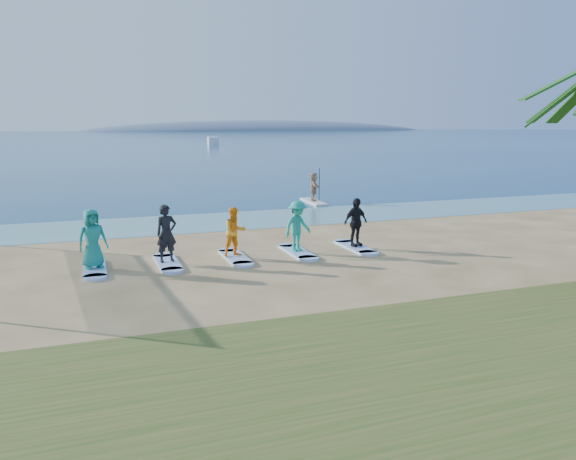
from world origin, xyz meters
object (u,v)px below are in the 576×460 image
object	(u,v)px
student_3	(298,226)
student_4	(356,222)
student_2	(235,232)
surfboard_4	(355,247)
surfboard_0	(94,269)
paddleboard	(314,202)
surfboard_3	(297,252)
boat_offshore_b	(213,144)
student_0	(92,239)
surfboard_1	(168,263)
student_1	(166,233)
surfboard_2	(235,257)
paddleboarder	(314,187)

from	to	relation	value
student_3	student_4	distance (m)	2.29
student_2	surfboard_4	bearing A→B (deg)	-11.74
student_2	surfboard_0	bearing A→B (deg)	168.26
paddleboard	surfboard_3	distance (m)	12.85
boat_offshore_b	student_3	world-z (taller)	student_3
boat_offshore_b	student_4	xyz separation A→B (m)	(-17.46, -102.60, 0.98)
surfboard_3	surfboard_4	distance (m)	2.29
surfboard_0	student_4	xyz separation A→B (m)	(9.14, 0.00, 0.94)
student_0	surfboard_1	distance (m)	2.49
paddleboard	student_1	bearing A→B (deg)	-127.02
surfboard_3	student_4	distance (m)	2.47
student_1	student_4	world-z (taller)	student_1
student_1	student_3	distance (m)	4.57
surfboard_1	paddleboard	bearing A→B (deg)	49.23
paddleboard	boat_offshore_b	xyz separation A→B (m)	(14.29, 90.96, -0.06)
paddleboard	student_2	distance (m)	14.00
surfboard_0	student_1	world-z (taller)	student_1
surfboard_0	student_1	distance (m)	2.49
boat_offshore_b	student_4	world-z (taller)	student_4
surfboard_2	boat_offshore_b	bearing A→B (deg)	77.88
paddleboard	student_1	size ratio (longest dim) A/B	1.59
surfboard_2	surfboard_3	size ratio (longest dim) A/B	1.00
student_0	surfboard_4	bearing A→B (deg)	-19.00
surfboard_0	student_2	xyz separation A→B (m)	(4.57, 0.00, 0.89)
student_1	surfboard_3	size ratio (longest dim) A/B	0.86
boat_offshore_b	student_4	size ratio (longest dim) A/B	3.34
student_4	surfboard_1	bearing A→B (deg)	165.32
paddleboarder	student_0	size ratio (longest dim) A/B	0.88
paddleboard	paddleboarder	size ratio (longest dim) A/B	1.84
boat_offshore_b	student_0	xyz separation A→B (m)	(-26.60, -102.60, 1.02)
student_0	student_4	distance (m)	9.14
surfboard_4	paddleboard	bearing A→B (deg)	74.73
paddleboard	paddleboarder	distance (m)	0.88
boat_offshore_b	student_2	world-z (taller)	student_2
student_2	surfboard_4	size ratio (longest dim) A/B	0.76
surfboard_1	boat_offshore_b	bearing A→B (deg)	76.66
surfboard_1	surfboard_2	world-z (taller)	same
paddleboarder	boat_offshore_b	bearing A→B (deg)	6.79
surfboard_2	paddleboarder	bearing A→B (deg)	56.34
surfboard_0	boat_offshore_b	bearing A→B (deg)	75.46
surfboard_4	student_3	bearing A→B (deg)	180.00
surfboard_4	surfboard_2	bearing A→B (deg)	180.00
surfboard_3	surfboard_4	world-z (taller)	same
surfboard_0	paddleboarder	bearing A→B (deg)	43.37
paddleboard	student_4	world-z (taller)	student_4
student_1	student_3	xyz separation A→B (m)	(4.57, 0.00, -0.05)
boat_offshore_b	student_1	world-z (taller)	student_1
student_4	student_3	bearing A→B (deg)	165.32
surfboard_2	student_4	size ratio (longest dim) A/B	1.23
student_2	student_4	distance (m)	4.57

